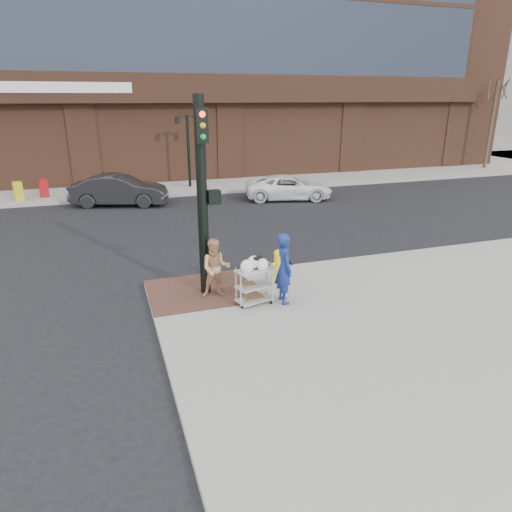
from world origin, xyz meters
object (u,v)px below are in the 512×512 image
object	(u,v)px
pedestrian_tan	(216,268)
traffic_signal_pole	(203,193)
utility_cart	(254,283)
minivan_white	(289,187)
woman_blue	(284,268)
lamp_post	(188,143)
fire_hydrant	(278,265)
sedan_dark	(119,190)

from	to	relation	value
pedestrian_tan	traffic_signal_pole	bearing A→B (deg)	130.06
pedestrian_tan	utility_cart	world-z (taller)	pedestrian_tan
traffic_signal_pole	pedestrian_tan	size ratio (longest dim) A/B	3.21
minivan_white	pedestrian_tan	bearing A→B (deg)	163.92
woman_blue	minivan_white	xyz separation A→B (m)	(5.11, 12.00, -0.43)
woman_blue	pedestrian_tan	distance (m)	1.76
pedestrian_tan	utility_cart	distance (m)	1.09
lamp_post	utility_cart	distance (m)	16.47
lamp_post	fire_hydrant	world-z (taller)	lamp_post
woman_blue	pedestrian_tan	xyz separation A→B (m)	(-1.53, 0.87, -0.13)
traffic_signal_pole	woman_blue	world-z (taller)	traffic_signal_pole
woman_blue	utility_cart	size ratio (longest dim) A/B	1.48
fire_hydrant	pedestrian_tan	bearing A→B (deg)	-164.71
pedestrian_tan	fire_hydrant	size ratio (longest dim) A/B	1.70
traffic_signal_pole	woman_blue	xyz separation A→B (m)	(1.72, -1.21, -1.77)
lamp_post	pedestrian_tan	size ratio (longest dim) A/B	2.57
sedan_dark	utility_cart	xyz separation A→B (m)	(2.58, -13.18, -0.05)
pedestrian_tan	fire_hydrant	distance (m)	2.00
traffic_signal_pole	utility_cart	distance (m)	2.57
pedestrian_tan	minivan_white	distance (m)	12.97
minivan_white	woman_blue	bearing A→B (deg)	171.67
traffic_signal_pole	fire_hydrant	bearing A→B (deg)	4.89
traffic_signal_pole	utility_cart	world-z (taller)	traffic_signal_pole
utility_cart	fire_hydrant	world-z (taller)	utility_cart
utility_cart	woman_blue	bearing A→B (deg)	-11.59
lamp_post	woman_blue	distance (m)	16.53
minivan_white	utility_cart	bearing A→B (deg)	168.47
sedan_dark	fire_hydrant	world-z (taller)	sedan_dark
fire_hydrant	sedan_dark	bearing A→B (deg)	107.15
sedan_dark	minivan_white	bearing A→B (deg)	-82.54
traffic_signal_pole	sedan_dark	distance (m)	12.40
pedestrian_tan	minivan_white	world-z (taller)	pedestrian_tan
traffic_signal_pole	woman_blue	size ratio (longest dim) A/B	2.76
woman_blue	pedestrian_tan	size ratio (longest dim) A/B	1.16
pedestrian_tan	sedan_dark	size ratio (longest dim) A/B	0.34
traffic_signal_pole	minivan_white	world-z (taller)	traffic_signal_pole
traffic_signal_pole	fire_hydrant	size ratio (longest dim) A/B	5.46
lamp_post	traffic_signal_pole	distance (m)	15.43
woman_blue	sedan_dark	xyz separation A→B (m)	(-3.31, 13.33, -0.30)
woman_blue	sedan_dark	bearing A→B (deg)	17.38
traffic_signal_pole	fire_hydrant	distance (m)	3.05
pedestrian_tan	fire_hydrant	world-z (taller)	pedestrian_tan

